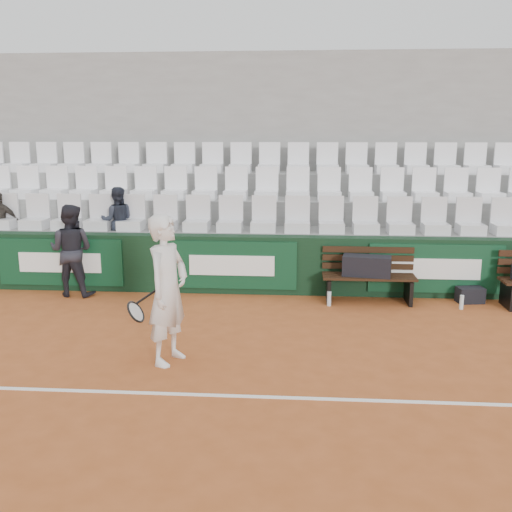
{
  "coord_description": "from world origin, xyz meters",
  "views": [
    {
      "loc": [
        0.9,
        -5.55,
        2.75
      ],
      "look_at": [
        0.32,
        2.4,
        1.0
      ],
      "focal_mm": 40.0,
      "sensor_mm": 36.0,
      "label": 1
    }
  ],
  "objects_px": {
    "water_bottle_far": "(462,302)",
    "spectator_c": "(116,196)",
    "tennis_player": "(168,290)",
    "ball_kid": "(71,250)",
    "sports_bag_ground": "(470,295)",
    "bench_left": "(368,289)",
    "sports_bag_left": "(367,266)",
    "water_bottle_near": "(329,299)"
  },
  "relations": [
    {
      "from": "water_bottle_far",
      "to": "spectator_c",
      "type": "xyz_separation_m",
      "value": [
        -5.87,
        1.23,
        1.5
      ]
    },
    {
      "from": "tennis_player",
      "to": "ball_kid",
      "type": "relative_size",
      "value": 1.16
    },
    {
      "from": "sports_bag_ground",
      "to": "water_bottle_far",
      "type": "distance_m",
      "value": 0.45
    },
    {
      "from": "bench_left",
      "to": "tennis_player",
      "type": "distance_m",
      "value": 3.86
    },
    {
      "from": "ball_kid",
      "to": "spectator_c",
      "type": "relative_size",
      "value": 1.28
    },
    {
      "from": "sports_bag_left",
      "to": "sports_bag_ground",
      "type": "bearing_deg",
      "value": 3.83
    },
    {
      "from": "bench_left",
      "to": "ball_kid",
      "type": "height_order",
      "value": "ball_kid"
    },
    {
      "from": "water_bottle_far",
      "to": "ball_kid",
      "type": "xyz_separation_m",
      "value": [
        -6.4,
        0.34,
        0.67
      ]
    },
    {
      "from": "bench_left",
      "to": "sports_bag_ground",
      "type": "xyz_separation_m",
      "value": [
        1.66,
        0.1,
        -0.1
      ]
    },
    {
      "from": "sports_bag_ground",
      "to": "spectator_c",
      "type": "distance_m",
      "value": 6.34
    },
    {
      "from": "bench_left",
      "to": "spectator_c",
      "type": "bearing_deg",
      "value": 168.02
    },
    {
      "from": "bench_left",
      "to": "water_bottle_near",
      "type": "relative_size",
      "value": 6.3
    },
    {
      "from": "tennis_player",
      "to": "ball_kid",
      "type": "bearing_deg",
      "value": 129.85
    },
    {
      "from": "sports_bag_ground",
      "to": "water_bottle_near",
      "type": "distance_m",
      "value": 2.34
    },
    {
      "from": "sports_bag_left",
      "to": "ball_kid",
      "type": "height_order",
      "value": "ball_kid"
    },
    {
      "from": "sports_bag_ground",
      "to": "water_bottle_far",
      "type": "height_order",
      "value": "sports_bag_ground"
    },
    {
      "from": "sports_bag_left",
      "to": "ball_kid",
      "type": "bearing_deg",
      "value": 179.2
    },
    {
      "from": "bench_left",
      "to": "spectator_c",
      "type": "distance_m",
      "value": 4.75
    },
    {
      "from": "sports_bag_ground",
      "to": "ball_kid",
      "type": "xyz_separation_m",
      "value": [
        -6.64,
        -0.05,
        0.65
      ]
    },
    {
      "from": "water_bottle_near",
      "to": "sports_bag_ground",
      "type": "bearing_deg",
      "value": 8.61
    },
    {
      "from": "spectator_c",
      "to": "ball_kid",
      "type": "bearing_deg",
      "value": 44.28
    },
    {
      "from": "sports_bag_left",
      "to": "water_bottle_far",
      "type": "bearing_deg",
      "value": -10.43
    },
    {
      "from": "sports_bag_left",
      "to": "sports_bag_ground",
      "type": "height_order",
      "value": "sports_bag_left"
    },
    {
      "from": "ball_kid",
      "to": "water_bottle_far",
      "type": "bearing_deg",
      "value": -178.45
    },
    {
      "from": "tennis_player",
      "to": "spectator_c",
      "type": "relative_size",
      "value": 1.48
    },
    {
      "from": "water_bottle_near",
      "to": "bench_left",
      "type": "bearing_deg",
      "value": 21.14
    },
    {
      "from": "bench_left",
      "to": "sports_bag_left",
      "type": "distance_m",
      "value": 0.39
    },
    {
      "from": "sports_bag_ground",
      "to": "tennis_player",
      "type": "xyz_separation_m",
      "value": [
        -4.37,
        -2.77,
        0.77
      ]
    },
    {
      "from": "sports_bag_left",
      "to": "ball_kid",
      "type": "distance_m",
      "value": 4.94
    },
    {
      "from": "sports_bag_left",
      "to": "spectator_c",
      "type": "xyz_separation_m",
      "value": [
        -4.4,
        0.96,
        1.0
      ]
    },
    {
      "from": "ball_kid",
      "to": "sports_bag_ground",
      "type": "bearing_deg",
      "value": -175.03
    },
    {
      "from": "sports_bag_left",
      "to": "ball_kid",
      "type": "relative_size",
      "value": 0.49
    },
    {
      "from": "bench_left",
      "to": "water_bottle_near",
      "type": "bearing_deg",
      "value": -158.86
    },
    {
      "from": "bench_left",
      "to": "sports_bag_ground",
      "type": "distance_m",
      "value": 1.67
    },
    {
      "from": "ball_kid",
      "to": "spectator_c",
      "type": "bearing_deg",
      "value": -116.62
    },
    {
      "from": "water_bottle_near",
      "to": "sports_bag_left",
      "type": "bearing_deg",
      "value": 21.31
    },
    {
      "from": "sports_bag_ground",
      "to": "water_bottle_near",
      "type": "xyz_separation_m",
      "value": [
        -2.31,
        -0.35,
        -0.01
      ]
    },
    {
      "from": "water_bottle_far",
      "to": "spectator_c",
      "type": "height_order",
      "value": "spectator_c"
    },
    {
      "from": "sports_bag_left",
      "to": "water_bottle_far",
      "type": "relative_size",
      "value": 3.37
    },
    {
      "from": "ball_kid",
      "to": "spectator_c",
      "type": "height_order",
      "value": "spectator_c"
    },
    {
      "from": "tennis_player",
      "to": "spectator_c",
      "type": "bearing_deg",
      "value": 115.65
    },
    {
      "from": "water_bottle_far",
      "to": "ball_kid",
      "type": "distance_m",
      "value": 6.45
    }
  ]
}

